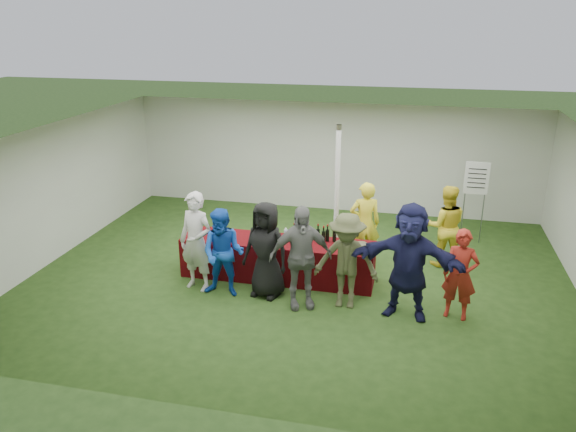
% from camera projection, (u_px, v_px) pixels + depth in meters
% --- Properties ---
extents(ground, '(60.00, 60.00, 0.00)m').
position_uv_depth(ground, '(300.00, 276.00, 10.68)').
color(ground, '#284719').
rests_on(ground, ground).
extents(tent, '(10.00, 10.00, 10.00)m').
position_uv_depth(tent, '(337.00, 192.00, 11.22)').
color(tent, white).
rests_on(tent, ground).
extents(serving_table, '(3.60, 0.80, 0.75)m').
position_uv_depth(serving_table, '(278.00, 259.00, 10.51)').
color(serving_table, '#53070B').
rests_on(serving_table, ground).
extents(wine_bottles, '(0.81, 0.16, 0.32)m').
position_uv_depth(wine_bottles, '(315.00, 235.00, 10.33)').
color(wine_bottles, black).
rests_on(wine_bottles, serving_table).
extents(wine_glasses, '(2.75, 0.13, 0.16)m').
position_uv_depth(wine_glasses, '(254.00, 238.00, 10.20)').
color(wine_glasses, silver).
rests_on(wine_glasses, serving_table).
extents(water_bottle, '(0.07, 0.07, 0.23)m').
position_uv_depth(water_bottle, '(286.00, 234.00, 10.39)').
color(water_bottle, silver).
rests_on(water_bottle, serving_table).
extents(bar_towel, '(0.25, 0.18, 0.03)m').
position_uv_depth(bar_towel, '(359.00, 246.00, 10.11)').
color(bar_towel, white).
rests_on(bar_towel, serving_table).
extents(dump_bucket, '(0.22, 0.22, 0.18)m').
position_uv_depth(dump_bucket, '(361.00, 248.00, 9.82)').
color(dump_bucket, slate).
rests_on(dump_bucket, serving_table).
extents(wine_list_sign, '(0.50, 0.03, 1.80)m').
position_uv_depth(wine_list_sign, '(476.00, 184.00, 11.83)').
color(wine_list_sign, slate).
rests_on(wine_list_sign, ground).
extents(staff_pourer, '(0.70, 0.56, 1.68)m').
position_uv_depth(staff_pourer, '(365.00, 223.00, 10.98)').
color(staff_pourer, yellow).
rests_on(staff_pourer, ground).
extents(staff_back, '(0.86, 0.70, 1.64)m').
position_uv_depth(staff_back, '(445.00, 226.00, 10.91)').
color(staff_back, yellow).
rests_on(staff_back, ground).
extents(customer_0, '(0.75, 0.59, 1.81)m').
position_uv_depth(customer_0, '(196.00, 242.00, 9.92)').
color(customer_0, silver).
rests_on(customer_0, ground).
extents(customer_1, '(0.79, 0.62, 1.59)m').
position_uv_depth(customer_1, '(223.00, 253.00, 9.72)').
color(customer_1, blue).
rests_on(customer_1, ground).
extents(customer_2, '(0.95, 0.73, 1.72)m').
position_uv_depth(customer_2, '(266.00, 250.00, 9.70)').
color(customer_2, black).
rests_on(customer_2, ground).
extents(customer_3, '(1.14, 0.80, 1.80)m').
position_uv_depth(customer_3, '(300.00, 257.00, 9.31)').
color(customer_3, slate).
rests_on(customer_3, ground).
extents(customer_4, '(1.10, 0.65, 1.67)m').
position_uv_depth(customer_4, '(346.00, 261.00, 9.32)').
color(customer_4, '#494D2E').
rests_on(customer_4, ground).
extents(customer_5, '(1.87, 0.82, 1.94)m').
position_uv_depth(customer_5, '(409.00, 261.00, 8.99)').
color(customer_5, '#16173E').
rests_on(customer_5, ground).
extents(customer_6, '(0.62, 0.47, 1.52)m').
position_uv_depth(customer_6, '(460.00, 275.00, 9.00)').
color(customer_6, '#A12218').
rests_on(customer_6, ground).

